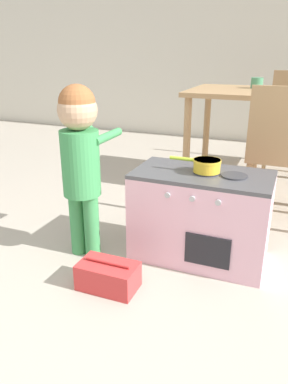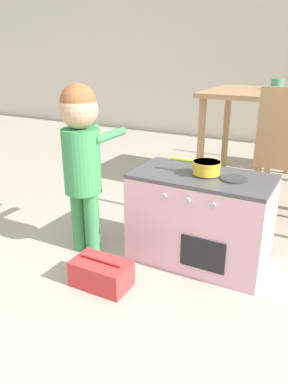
% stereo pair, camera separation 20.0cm
% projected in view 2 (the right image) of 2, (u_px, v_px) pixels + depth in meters
% --- Properties ---
extents(play_kitchen, '(0.71, 0.39, 0.50)m').
position_uv_depth(play_kitchen, '(200.00, 219.00, 1.97)').
color(play_kitchen, '#EAB2C6').
rests_on(play_kitchen, ground_plane).
extents(toy_pot, '(0.27, 0.14, 0.06)m').
position_uv_depth(toy_pot, '(206.00, 167.00, 1.86)').
color(toy_pot, yellow).
rests_on(toy_pot, play_kitchen).
extents(child_figure, '(0.22, 0.37, 0.93)m').
position_uv_depth(child_figure, '(82.00, 148.00, 1.94)').
color(child_figure, '#3D9351').
rests_on(child_figure, ground_plane).
extents(toy_basket, '(0.28, 0.17, 0.15)m').
position_uv_depth(toy_basket, '(101.00, 273.00, 1.81)').
color(toy_basket, '#D13838').
rests_on(toy_basket, ground_plane).
extents(cup_on_table, '(0.10, 0.10, 0.08)m').
position_uv_depth(cup_on_table, '(277.00, 84.00, 2.92)').
color(cup_on_table, '#478E66').
rests_on(cup_on_table, dining_table).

